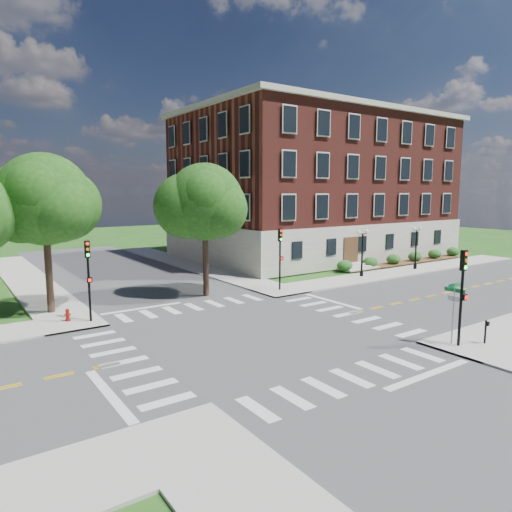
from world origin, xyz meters
TOP-DOWN VIEW (x-y plane):
  - ground at (0.00, 0.00)m, footprint 160.00×160.00m
  - road_ew at (0.00, 0.00)m, footprint 90.00×12.00m
  - road_ns at (0.00, 0.00)m, footprint 12.00×90.00m
  - sidewalk_ne at (15.38, 15.38)m, footprint 34.00×34.00m
  - crosswalk_east at (7.20, 0.00)m, footprint 2.20×10.20m
  - stop_bar_east at (8.80, 3.00)m, footprint 0.40×5.50m
  - main_building at (24.00, 21.99)m, footprint 30.60×22.40m
  - shrub_row at (27.00, 10.80)m, footprint 18.00×2.00m
  - tree_c at (-8.23, 10.84)m, footprint 5.70×5.70m
  - tree_d at (2.31, 9.66)m, footprint 5.62×5.62m
  - traffic_signal_se at (7.16, -7.61)m, footprint 0.33×0.36m
  - traffic_signal_ne at (7.79, 7.77)m, footprint 0.38×0.45m
  - traffic_signal_nw at (-6.72, 7.32)m, footprint 0.36×0.41m
  - twin_lamp_west at (17.39, 8.10)m, footprint 1.36×0.36m
  - twin_lamp_east at (24.75, 7.81)m, footprint 1.36×0.36m
  - street_sign_pole at (7.19, -7.21)m, footprint 1.10×1.10m
  - push_button_post at (8.56, -8.19)m, footprint 0.14×0.21m
  - fire_hydrant at (-7.84, 8.10)m, footprint 0.35×0.35m

SIDE VIEW (x-z plane):
  - ground at x=0.00m, z-range 0.00..0.00m
  - crosswalk_east at x=7.20m, z-range -0.01..0.01m
  - stop_bar_east at x=8.80m, z-range 0.00..0.00m
  - shrub_row at x=27.00m, z-range -0.65..0.65m
  - road_ew at x=0.00m, z-range 0.00..0.01m
  - road_ns at x=0.00m, z-range 0.00..0.01m
  - sidewalk_ne at x=15.38m, z-range 0.00..0.12m
  - fire_hydrant at x=-7.84m, z-range 0.09..0.84m
  - push_button_post at x=8.56m, z-range 0.20..1.40m
  - street_sign_pole at x=7.19m, z-range 0.76..3.86m
  - twin_lamp_west at x=17.39m, z-range 0.41..4.64m
  - twin_lamp_east at x=24.75m, z-range 0.41..4.64m
  - traffic_signal_se at x=7.16m, z-range 0.79..5.59m
  - traffic_signal_ne at x=7.79m, z-range 0.79..5.59m
  - traffic_signal_nw at x=-6.72m, z-range 0.79..5.59m
  - tree_d at x=2.31m, z-range 2.12..11.79m
  - tree_c at x=-8.23m, z-range 2.24..12.23m
  - main_building at x=24.00m, z-range 0.09..16.59m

